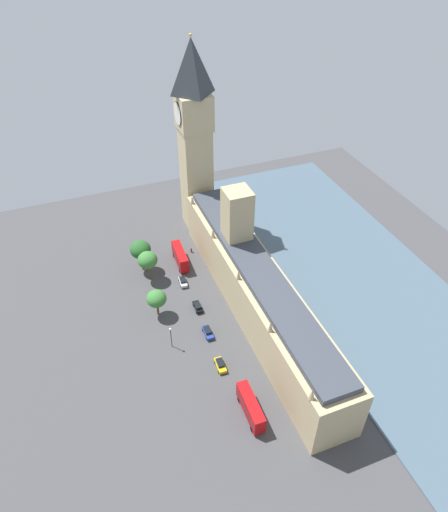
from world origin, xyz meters
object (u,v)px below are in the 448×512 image
Objects in this scene: car_blue_opposite_hall at (208,332)px; plane_tree_midblock at (156,299)px; double_decker_bus_under_trees at (251,407)px; pedestrian_by_river_gate at (191,250)px; clock_tower at (195,137)px; plane_tree_trailing at (140,250)px; street_lamp_slot_10 at (171,334)px; plane_tree_leading at (148,260)px; car_silver_kerbside at (183,281)px; double_decker_bus_near_tower at (180,256)px; parliament_building at (256,287)px; car_yellow_cab_far_end at (220,365)px; car_black_corner at (198,307)px.

plane_tree_midblock reaches higher than car_blue_opposite_hall.
double_decker_bus_under_trees reaches higher than pedestrian_by_river_gate.
plane_tree_trailing is at bearing 36.42° from clock_tower.
car_blue_opposite_hall is 0.70× the size of street_lamp_slot_10.
car_silver_kerbside is at bearing 145.77° from plane_tree_leading.
double_decker_bus_near_tower is at bearing 57.21° from clock_tower.
double_decker_bus_near_tower is 1.00× the size of double_decker_bus_under_trees.
parliament_building is 17.59× the size of car_yellow_cab_far_end.
double_decker_bus_under_trees is (-0.97, 24.07, 1.75)m from car_blue_opposite_hall.
parliament_building is 31.43m from plane_tree_leading.
street_lamp_slot_10 is at bearing 2.80° from car_blue_opposite_hall.
plane_tree_leading is at bearing -77.95° from double_decker_bus_under_trees.
car_silver_kerbside reaches higher than pedestrian_by_river_gate.
car_black_corner is at bearing 114.74° from plane_tree_trailing.
plane_tree_midblock is 11.68m from street_lamp_slot_10.
car_yellow_cab_far_end is (0.35, 30.30, 0.00)m from car_silver_kerbside.
double_decker_bus_under_trees is 1.09× the size of plane_tree_trailing.
car_silver_kerbside is 0.55× the size of plane_tree_midblock.
parliament_building is 47.78× the size of pedestrian_by_river_gate.
plane_tree_leading reaches higher than car_blue_opposite_hall.
parliament_building is 8.06× the size of plane_tree_trailing.
car_black_corner is 0.40× the size of double_decker_bus_under_trees.
plane_tree_midblock reaches higher than double_decker_bus_under_trees.
car_silver_kerbside is at bearing -137.12° from plane_tree_midblock.
plane_tree_midblock is at bearing 84.60° from plane_tree_leading.
plane_tree_midblock is (23.81, -7.72, -2.59)m from parliament_building.
double_decker_bus_near_tower is at bearing -161.67° from plane_tree_leading.
car_silver_kerbside is 13.65m from plane_tree_midblock.
clock_tower is 35.30× the size of pedestrian_by_river_gate.
plane_tree_midblock is at bearing -49.07° from car_blue_opposite_hall.
clock_tower is 65.44m from car_yellow_cab_far_end.
parliament_building is at bearing -170.55° from street_lamp_slot_10.
parliament_building is 25.16m from plane_tree_midblock.
car_silver_kerbside and car_blue_opposite_hall have the same top height.
parliament_building reaches higher than car_yellow_cab_far_end.
car_silver_kerbside is 0.44× the size of plane_tree_trailing.
car_yellow_cab_far_end is 0.42× the size of double_decker_bus_under_trees.
clock_tower is at bearing -112.21° from car_silver_kerbside.
street_lamp_slot_10 is at bearing 89.65° from plane_tree_trailing.
car_black_corner is (1.24, 19.53, -1.75)m from double_decker_bus_near_tower.
plane_tree_trailing is (10.87, -1.36, 4.55)m from double_decker_bus_near_tower.
parliament_building reaches higher than street_lamp_slot_10.
car_silver_kerbside is (1.97, 8.80, -1.75)m from double_decker_bus_near_tower.
car_yellow_cab_far_end is at bearing 102.15° from plane_tree_leading.
double_decker_bus_near_tower is at bearing -63.76° from parliament_building.
clock_tower reaches higher than street_lamp_slot_10.
plane_tree_leading is (21.55, 21.20, -23.14)m from clock_tower.
street_lamp_slot_10 is at bearing 91.53° from plane_tree_midblock.
plane_tree_trailing is at bearing -90.35° from street_lamp_slot_10.
parliament_building is 18.47× the size of car_black_corner.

